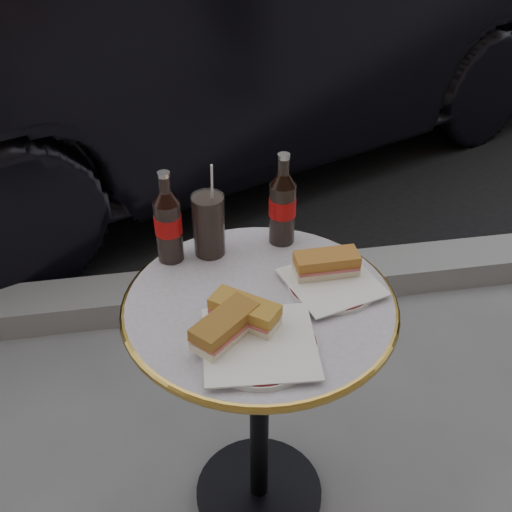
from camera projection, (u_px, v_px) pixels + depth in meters
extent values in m
plane|color=slate|center=(259.00, 495.00, 1.86)|extent=(80.00, 80.00, 0.00)
cube|color=black|center=(165.00, 17.00, 5.86)|extent=(40.00, 8.00, 0.00)
cube|color=gray|center=(220.00, 290.00, 2.55)|extent=(40.00, 0.20, 0.12)
cylinder|color=silver|center=(259.00, 346.00, 1.30)|extent=(0.29, 0.29, 0.01)
cylinder|color=silver|center=(332.00, 285.00, 1.47)|extent=(0.22, 0.22, 0.01)
cube|color=#946125|center=(225.00, 328.00, 1.30)|extent=(0.16, 0.16, 0.05)
cube|color=#B27D2D|center=(245.00, 313.00, 1.34)|extent=(0.16, 0.14, 0.05)
cube|color=#AE6D2C|center=(326.00, 265.00, 1.48)|extent=(0.15, 0.07, 0.05)
cylinder|color=black|center=(209.00, 225.00, 1.54)|extent=(0.09, 0.09, 0.16)
imported|color=black|center=(225.00, 22.00, 3.25)|extent=(3.09, 4.59, 1.43)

